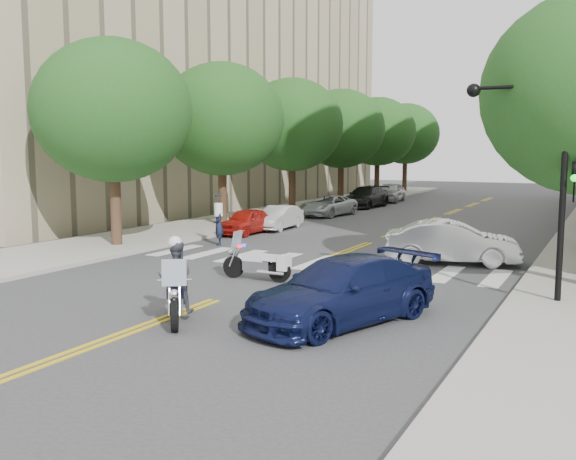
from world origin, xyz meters
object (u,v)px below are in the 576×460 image
Objects in this scene: convertible at (452,242)px; motorcycle_parked at (262,264)px; motorcycle_police at (176,283)px; sedan_blue at (342,291)px; officer_standing at (219,225)px.

motorcycle_parked is at bearing 126.93° from convertible.
convertible reaches higher than motorcycle_parked.
motorcycle_police is 0.42× the size of sedan_blue.
motorcycle_police reaches higher than convertible.
officer_standing reaches higher than sedan_blue.
officer_standing reaches higher than motorcycle_parked.
officer_standing is 9.79m from convertible.
officer_standing is 12.95m from sedan_blue.
officer_standing is 0.33× the size of sedan_blue.
motorcycle_parked is 5.28m from sedan_blue.
convertible is 9.01m from sedan_blue.
sedan_blue is at bearing 169.51° from motorcycle_police.
officer_standing is at bearing 157.60° from sedan_blue.
motorcycle_parked is 7.21m from convertible.
sedan_blue is (4.04, -3.39, 0.23)m from motorcycle_parked.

